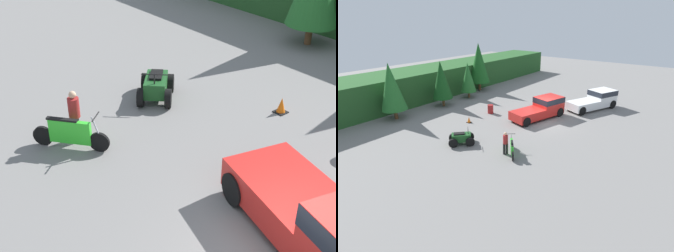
{
  "view_description": "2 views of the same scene",
  "coord_description": "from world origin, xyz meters",
  "views": [
    {
      "loc": [
        4.1,
        -6.71,
        7.83
      ],
      "look_at": [
        -4.96,
        0.62,
        0.95
      ],
      "focal_mm": 50.0,
      "sensor_mm": 36.0,
      "label": 1
    },
    {
      "loc": [
        -20.44,
        -11.03,
        8.93
      ],
      "look_at": [
        -4.96,
        0.62,
        0.95
      ],
      "focal_mm": 28.0,
      "sensor_mm": 36.0,
      "label": 2
    }
  ],
  "objects": [
    {
      "name": "tree_right",
      "position": [
        4.93,
        12.47,
        3.59
      ],
      "size": [
        2.69,
        2.69,
        6.11
      ],
      "color": "brown",
      "rests_on": "ground_plane"
    },
    {
      "name": "hillside_backdrop",
      "position": [
        0.0,
        16.0,
        1.67
      ],
      "size": [
        44.0,
        6.0,
        3.35
      ],
      "color": "#235123",
      "rests_on": "ground_plane"
    },
    {
      "name": "rider_person",
      "position": [
        -7.33,
        -1.12,
        0.92
      ],
      "size": [
        0.5,
        0.5,
        1.7
      ],
      "rotation": [
        0.0,
        0.0,
        0.78
      ],
      "color": "black",
      "rests_on": "ground_plane"
    },
    {
      "name": "tree_mid_left",
      "position": [
        -2.52,
        11.06,
        2.86
      ],
      "size": [
        2.14,
        2.14,
        4.87
      ],
      "color": "brown",
      "rests_on": "ground_plane"
    },
    {
      "name": "ground_plane",
      "position": [
        0.0,
        0.0,
        0.0
      ],
      "size": [
        80.0,
        80.0,
        0.0
      ],
      "primitive_type": "plane",
      "color": "slate"
    },
    {
      "name": "steel_barrel",
      "position": [
        -1.31,
        5.33,
        0.44
      ],
      "size": [
        0.58,
        0.58,
        0.88
      ],
      "color": "maroon",
      "rests_on": "ground_plane"
    },
    {
      "name": "pickup_truck_red",
      "position": [
        0.8,
        0.6,
        1.0
      ],
      "size": [
        5.82,
        3.42,
        1.9
      ],
      "rotation": [
        0.0,
        0.0,
        -0.28
      ],
      "color": "red",
      "rests_on": "ground_plane"
    },
    {
      "name": "quad_atv",
      "position": [
        -8.04,
        2.55,
        0.48
      ],
      "size": [
        2.23,
        2.2,
        1.2
      ],
      "rotation": [
        0.0,
        0.0,
        -0.76
      ],
      "color": "black",
      "rests_on": "ground_plane"
    },
    {
      "name": "traffic_cone",
      "position": [
        -4.48,
        5.26,
        0.25
      ],
      "size": [
        0.42,
        0.42,
        0.55
      ],
      "color": "black",
      "rests_on": "ground_plane"
    },
    {
      "name": "tree_left",
      "position": [
        -7.99,
        11.48,
        3.13
      ],
      "size": [
        2.34,
        2.34,
        5.32
      ],
      "color": "brown",
      "rests_on": "ground_plane"
    },
    {
      "name": "pickup_truck_second",
      "position": [
        6.65,
        -2.6,
        1.0
      ],
      "size": [
        5.89,
        4.0,
        1.9
      ],
      "rotation": [
        0.0,
        0.0,
        -0.41
      ],
      "color": "white",
      "rests_on": "ground_plane"
    },
    {
      "name": "tree_mid_right",
      "position": [
        1.5,
        11.11,
        2.46
      ],
      "size": [
        1.84,
        1.84,
        4.18
      ],
      "color": "brown",
      "rests_on": "ground_plane"
    },
    {
      "name": "dirt_bike",
      "position": [
        -7.04,
        -1.47,
        0.5
      ],
      "size": [
        1.95,
        1.62,
        1.21
      ],
      "rotation": [
        0.0,
        0.0,
        0.69
      ],
      "color": "black",
      "rests_on": "ground_plane"
    }
  ]
}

